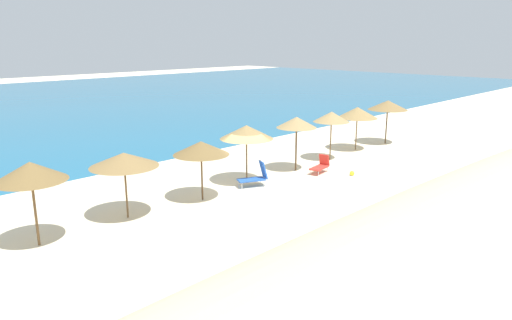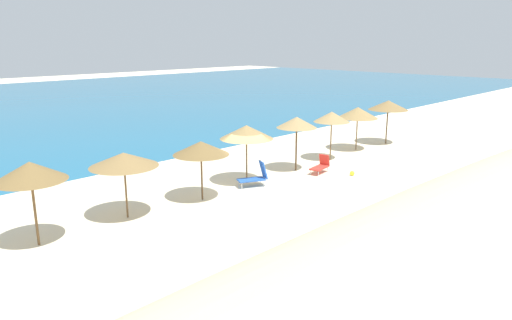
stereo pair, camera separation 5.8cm
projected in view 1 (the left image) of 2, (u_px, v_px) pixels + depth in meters
The scene contains 13 objects.
ground_plane at pixel (247, 191), 22.14m from camera, with size 160.00×160.00×0.00m, color beige.
dune_ridge at pixel (479, 233), 13.66m from camera, with size 55.38×5.51×2.87m, color beige.
beach_umbrella_1 at pixel (30, 172), 15.64m from camera, with size 2.36×2.36×2.95m.
beach_umbrella_2 at pixel (124, 160), 18.25m from camera, with size 2.66×2.66×2.64m.
beach_umbrella_3 at pixel (201, 148), 20.38m from camera, with size 2.44×2.44×2.62m.
beach_umbrella_4 at pixel (246, 132), 22.76m from camera, with size 2.58×2.58×2.88m.
beach_umbrella_5 at pixel (297, 122), 24.97m from camera, with size 2.13×2.13×2.92m.
beach_umbrella_6 at pixel (332, 117), 27.28m from camera, with size 2.08×2.08×2.85m.
beach_umbrella_7 at pixel (357, 113), 29.89m from camera, with size 2.53×2.53×2.75m.
beach_umbrella_8 at pixel (388, 105), 31.67m from camera, with size 2.62×2.62×2.94m.
lounge_chair_0 at pixel (256, 176), 22.71m from camera, with size 1.52×1.14×1.22m.
lounge_chair_1 at pixel (321, 165), 25.09m from camera, with size 1.35×0.76×0.92m.
beach_ball at pixel (352, 173), 24.62m from camera, with size 0.24×0.24×0.24m, color yellow.
Camera 1 is at (-14.85, -15.01, 6.82)m, focal length 33.30 mm.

